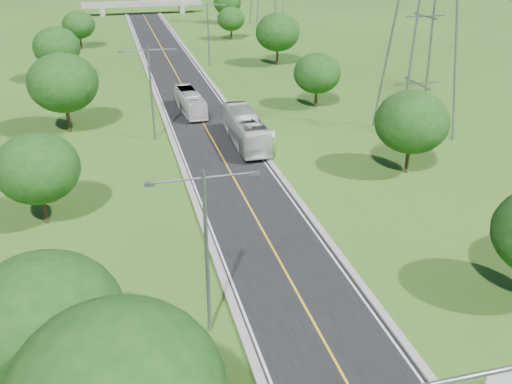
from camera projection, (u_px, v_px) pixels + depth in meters
ground at (189, 98)px, 76.22m from camera, size 260.00×260.00×0.00m
road at (183, 87)px, 81.45m from camera, size 8.00×150.00×0.06m
curb_left at (153, 88)px, 80.45m from camera, size 0.50×150.00×0.22m
curb_right at (212, 84)px, 82.39m from camera, size 0.50×150.00×0.22m
speed_limit_sign at (272, 138)px, 57.46m from camera, size 0.55×0.09×2.40m
overpass at (142, 4)px, 145.17m from camera, size 30.00×3.00×3.20m
streetlight_near_left at (206, 241)px, 30.32m from camera, size 5.90×0.25×10.00m
streetlight_mid_left at (151, 86)px, 59.19m from camera, size 5.90×0.25×10.00m
streetlight_far_right at (208, 29)px, 90.79m from camera, size 5.90×0.25×10.00m
power_tower_near at (427, 2)px, 57.73m from camera, size 9.00×6.40×28.00m
tree_la at (45, 321)px, 25.29m from camera, size 7.14×7.14×8.30m
tree_lb at (37, 168)px, 42.60m from camera, size 6.30×6.30×7.33m
tree_lc at (63, 83)px, 61.67m from camera, size 7.56×7.56×8.79m
tree_ld at (57, 47)px, 82.48m from camera, size 6.72×6.72×7.82m
tree_le at (79, 25)px, 104.31m from camera, size 5.88×5.88×6.84m
tree_rb at (412, 122)px, 51.49m from camera, size 6.72×6.72×7.82m
tree_rc at (317, 73)px, 70.78m from camera, size 5.88×5.88×6.84m
tree_rd at (278, 32)px, 91.83m from camera, size 7.14×7.14×8.30m
tree_re at (231, 19)px, 112.79m from camera, size 5.46×5.46×6.35m
tree_rf at (227, 3)px, 130.82m from camera, size 6.30×6.30×7.33m
bus_outbound at (246, 129)px, 59.72m from camera, size 2.94×11.85×3.29m
bus_inbound at (190, 102)px, 69.81m from camera, size 2.80×9.66×2.66m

